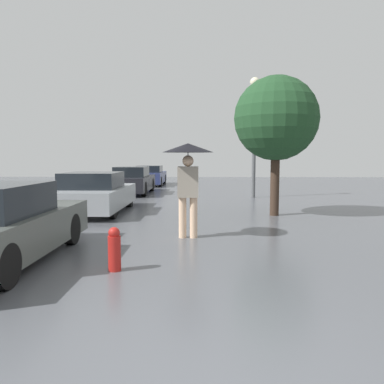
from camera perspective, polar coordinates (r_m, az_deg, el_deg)
name	(u,v)px	position (r m, az deg, el deg)	size (l,w,h in m)	color
pedestrian	(188,165)	(7.70, -0.61, 4.20)	(1.06, 1.06, 1.96)	beige
parked_car_second	(94,194)	(11.80, -14.68, -0.25)	(1.85, 3.93, 1.23)	#9EA3A8
parked_car_third	(132,181)	(17.62, -9.06, 1.68)	(1.63, 4.17, 1.26)	black
parked_car_farthest	(150,176)	(22.93, -6.37, 2.46)	(1.63, 4.10, 1.19)	navy
tree	(276,119)	(11.06, 12.69, 10.80)	(2.39, 2.39, 3.97)	#38281E
street_lamp	(254,121)	(15.94, 9.48, 10.65)	(0.40, 0.40, 4.95)	#515456
fire_hydrant	(114,249)	(5.69, -11.74, -8.51)	(0.19, 0.19, 0.65)	#B21E19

